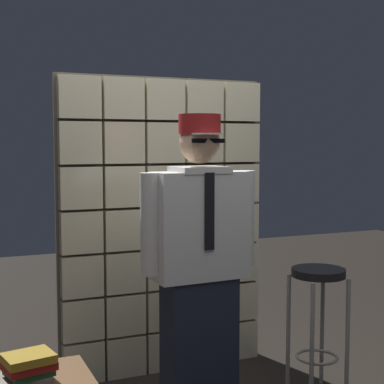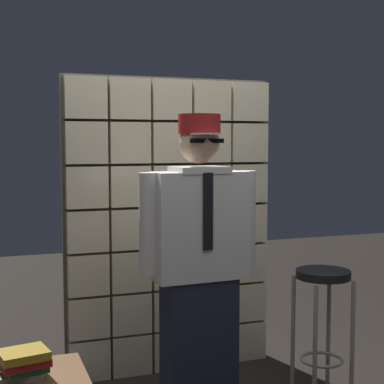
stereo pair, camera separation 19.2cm
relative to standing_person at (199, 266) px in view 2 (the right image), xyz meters
name	(u,v)px [view 2 (the right image)]	position (x,y,z in m)	size (l,w,h in m)	color
glass_block_wall	(171,227)	(0.11, 0.85, 0.10)	(1.50, 0.10, 2.09)	beige
standing_person	(199,266)	(0.00, 0.00, 0.00)	(0.71, 0.30, 1.77)	#1E2333
bar_stool	(323,303)	(0.85, 0.06, -0.31)	(0.34, 0.34, 0.82)	black
book_stack	(23,364)	(-0.98, -0.25, -0.35)	(0.26, 0.23, 0.14)	gray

